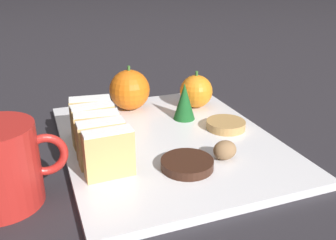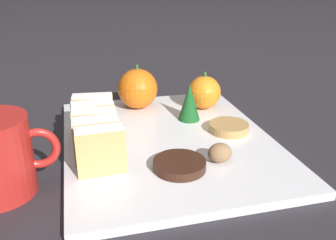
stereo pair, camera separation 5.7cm
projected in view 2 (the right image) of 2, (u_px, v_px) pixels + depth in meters
name	position (u px, v px, depth m)	size (l,w,h in m)	color
ground_plane	(168.00, 145.00, 0.59)	(6.00, 6.00, 0.00)	#28262B
serving_platter	(168.00, 141.00, 0.58)	(0.31, 0.39, 0.01)	white
stollen_slice_front	(101.00, 151.00, 0.47)	(0.06, 0.02, 0.06)	tan
stollen_slice_second	(97.00, 140.00, 0.50)	(0.06, 0.02, 0.06)	tan
stollen_slice_third	(95.00, 130.00, 0.53)	(0.06, 0.03, 0.06)	tan
stollen_slice_fourth	(94.00, 122.00, 0.56)	(0.06, 0.02, 0.06)	tan
stollen_slice_fifth	(94.00, 114.00, 0.59)	(0.06, 0.03, 0.06)	tan
orange_near	(138.00, 89.00, 0.69)	(0.07, 0.07, 0.08)	orange
orange_far	(204.00, 92.00, 0.69)	(0.06, 0.06, 0.07)	orange
walnut	(220.00, 153.00, 0.51)	(0.03, 0.03, 0.03)	#8E6B47
chocolate_cookie	(179.00, 165.00, 0.49)	(0.07, 0.07, 0.01)	#381E14
gingerbread_cookie	(228.00, 127.00, 0.60)	(0.06, 0.06, 0.01)	tan
evergreen_sprig	(189.00, 102.00, 0.64)	(0.04, 0.04, 0.06)	#195623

